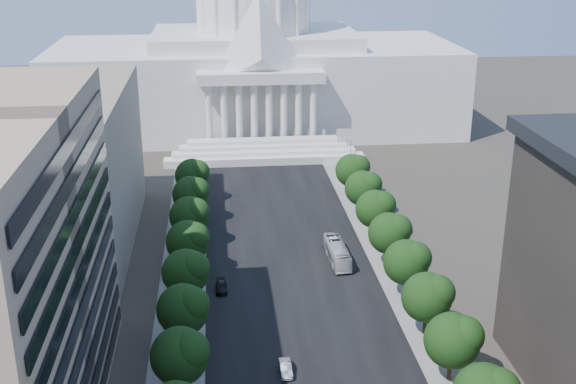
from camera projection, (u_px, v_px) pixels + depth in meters
name	position (u px, v px, depth m)	size (l,w,h in m)	color
road_asphalt	(286.00, 255.00, 135.59)	(30.00, 260.00, 0.01)	black
sidewalk_left	(184.00, 259.00, 133.76)	(8.00, 260.00, 0.02)	gray
sidewalk_right	(385.00, 250.00, 137.41)	(8.00, 260.00, 0.02)	gray
capitol	(255.00, 61.00, 217.31)	(120.00, 56.00, 73.00)	white
office_block_left_far	(26.00, 171.00, 135.15)	(38.00, 52.00, 30.00)	gray
tree_l_d	(182.00, 355.00, 92.26)	(7.79, 7.60, 9.97)	#33261C
tree_l_e	(185.00, 308.00, 103.47)	(7.79, 7.60, 9.97)	#33261C
tree_l_f	(187.00, 271.00, 114.68)	(7.79, 7.60, 9.97)	#33261C
tree_l_g	(189.00, 241.00, 125.88)	(7.79, 7.60, 9.97)	#33261C
tree_l_h	(191.00, 215.00, 137.09)	(7.79, 7.60, 9.97)	#33261C
tree_l_i	(192.00, 193.00, 148.30)	(7.79, 7.60, 9.97)	#33261C
tree_l_j	(193.00, 175.00, 159.50)	(7.79, 7.60, 9.97)	#33261C
tree_r_d	(455.00, 339.00, 95.72)	(7.79, 7.60, 9.97)	#33261C
tree_r_e	(429.00, 296.00, 106.93)	(7.79, 7.60, 9.97)	#33261C
tree_r_f	(409.00, 261.00, 118.13)	(7.79, 7.60, 9.97)	#33261C
tree_r_g	(391.00, 232.00, 129.34)	(7.79, 7.60, 9.97)	#33261C
tree_r_h	(377.00, 208.00, 140.55)	(7.79, 7.60, 9.97)	#33261C
tree_r_i	(364.00, 187.00, 151.75)	(7.79, 7.60, 9.97)	#33261C
tree_r_j	(354.00, 169.00, 162.96)	(7.79, 7.60, 9.97)	#33261C
streetlight_c	(439.00, 299.00, 107.48)	(2.61, 0.44, 9.00)	gray
streetlight_d	(398.00, 233.00, 130.82)	(2.61, 0.44, 9.00)	gray
streetlight_e	(369.00, 186.00, 154.17)	(2.61, 0.44, 9.00)	gray
streetlight_f	(348.00, 152.00, 177.52)	(2.61, 0.44, 9.00)	gray
car_silver	(286.00, 368.00, 99.31)	(1.57, 4.51, 1.49)	#A7AAAF
car_dark_b	(221.00, 287.00, 121.93)	(1.92, 4.73, 1.37)	black
city_bus	(337.00, 252.00, 132.45)	(2.92, 12.49, 3.48)	silver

